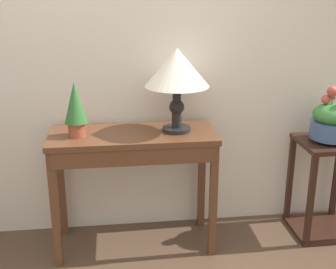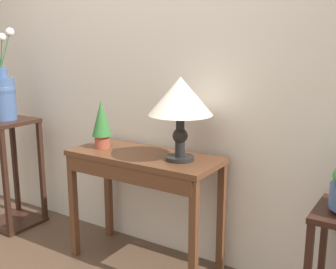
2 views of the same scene
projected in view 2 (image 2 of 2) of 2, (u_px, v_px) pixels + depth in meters
The scene contains 6 objects.
back_wall_with_art at pixel (157, 56), 2.82m from camera, with size 9.00×0.10×2.80m.
console_table at pixel (142, 173), 2.66m from camera, with size 1.02×0.43×0.78m.
table_lamp at pixel (180, 99), 2.43m from camera, with size 0.39×0.39×0.51m.
potted_plant_on_console at pixel (102, 122), 2.77m from camera, with size 0.14×0.14×0.33m.
pedestal_stand_left at pixel (11, 173), 3.34m from camera, with size 0.39×0.39×0.89m.
flower_vase_tall_left at pixel (3, 91), 3.19m from camera, with size 0.23×0.26×0.73m.
Camera 2 is at (1.61, -1.05, 1.48)m, focal length 43.64 mm.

